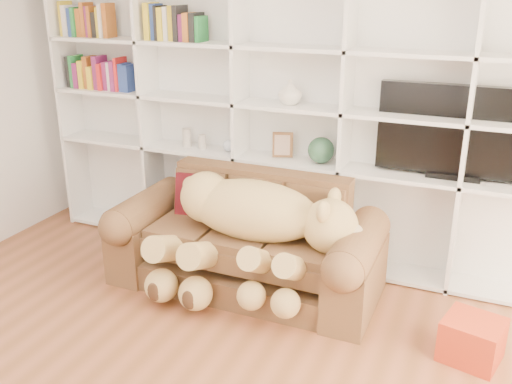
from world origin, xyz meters
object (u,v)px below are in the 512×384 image
at_px(sofa, 247,246).
at_px(gift_box, 472,340).
at_px(teddy_bear, 250,225).
at_px(tv, 459,133).

height_order(sofa, gift_box, sofa).
bearing_deg(teddy_bear, sofa, 116.47).
bearing_deg(sofa, gift_box, -10.57).
bearing_deg(gift_box, sofa, 169.43).
distance_m(teddy_bear, gift_box, 1.64).
bearing_deg(gift_box, teddy_bear, 174.84).
height_order(gift_box, tv, tv).
bearing_deg(tv, teddy_bear, -147.74).
height_order(teddy_bear, tv, tv).
bearing_deg(tv, gift_box, -73.53).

